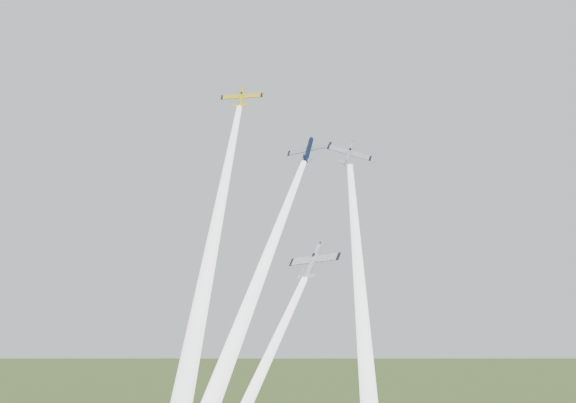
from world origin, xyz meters
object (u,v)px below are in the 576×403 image
object	(u,v)px
plane_silver_right	(349,154)
plane_navy	(308,150)
plane_yellow	(241,97)
plane_silver_low	(313,261)

from	to	relation	value
plane_silver_right	plane_navy	bearing A→B (deg)	142.94
plane_yellow	plane_silver_low	distance (m)	36.15
plane_navy	plane_silver_right	world-z (taller)	plane_navy
plane_navy	plane_silver_right	distance (m)	8.15
plane_yellow	plane_silver_low	world-z (taller)	plane_yellow
plane_silver_right	plane_silver_low	world-z (taller)	plane_silver_right
plane_yellow	plane_silver_right	world-z (taller)	plane_yellow
plane_silver_right	plane_silver_low	xyz separation A→B (m)	(-4.45, -8.00, -17.40)
plane_navy	plane_silver_low	xyz separation A→B (m)	(2.73, -11.49, -19.03)
plane_silver_right	plane_yellow	bearing A→B (deg)	151.35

